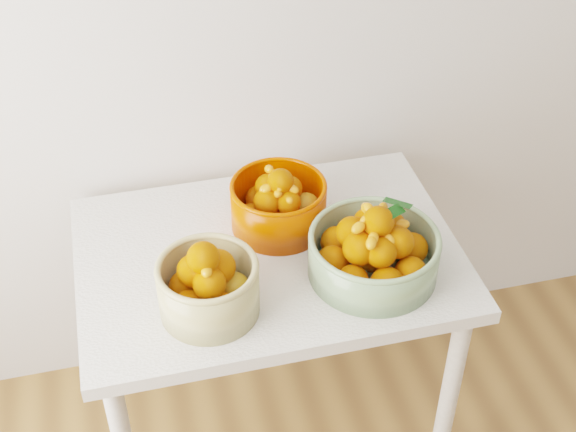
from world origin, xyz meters
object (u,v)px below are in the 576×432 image
(table, at_px, (269,278))
(bowl_cream, at_px, (208,285))
(bowl_orange, at_px, (278,204))
(bowl_green, at_px, (374,251))

(table, distance_m, bowl_cream, 0.31)
(table, bearing_deg, bowl_cream, -136.97)
(bowl_cream, bearing_deg, bowl_orange, 48.90)
(bowl_cream, relative_size, bowl_orange, 1.08)
(table, xyz_separation_m, bowl_cream, (-0.18, -0.17, 0.18))
(table, distance_m, bowl_orange, 0.20)
(bowl_cream, relative_size, bowl_green, 0.93)
(table, height_order, bowl_cream, bowl_cream)
(bowl_cream, distance_m, bowl_orange, 0.36)
(bowl_green, distance_m, bowl_orange, 0.30)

